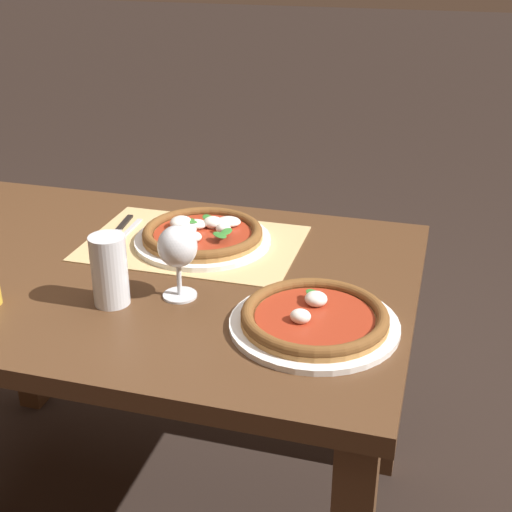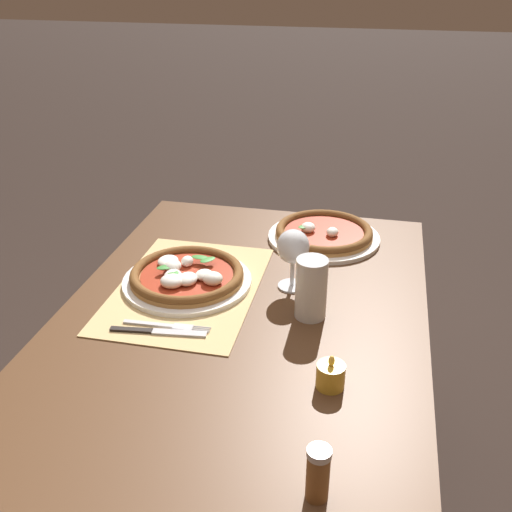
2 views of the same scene
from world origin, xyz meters
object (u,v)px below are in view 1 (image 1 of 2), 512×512
pizza_far (314,319)px  fork (124,235)px  knife (116,232)px  pint_glass (110,272)px  wine_glass (178,249)px  pizza_near (202,234)px

pizza_far → fork: size_ratio=1.61×
fork → knife: 0.03m
pint_glass → wine_glass: bearing=-152.9°
pizza_far → pint_glass: 0.41m
pizza_near → knife: size_ratio=1.50×
pizza_near → wine_glass: size_ratio=2.08×
wine_glass → pint_glass: 0.14m
wine_glass → knife: size_ratio=0.72×
pizza_far → pint_glass: bearing=2.2°
pizza_near → pint_glass: pint_glass is taller
pizza_near → knife: (0.22, 0.01, -0.02)m
fork → knife: bearing=-23.5°
pizza_far → fork: 0.60m
wine_glass → knife: bearing=-43.8°
pizza_far → wine_glass: size_ratio=2.08×
pint_glass → pizza_far: bearing=-177.8°
fork → pizza_far: bearing=151.3°
pizza_near → pint_glass: 0.33m
pizza_far → knife: (0.55, -0.30, -0.01)m
wine_glass → pizza_far: bearing=170.9°
wine_glass → knife: wine_glass is taller
pizza_near → pint_glass: (0.08, 0.32, 0.05)m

